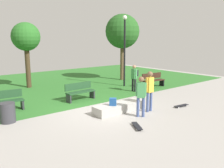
# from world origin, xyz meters

# --- Properties ---
(ground_plane) EXTENTS (28.00, 28.00, 0.00)m
(ground_plane) POSITION_xyz_m (0.00, 0.00, 0.00)
(ground_plane) COLOR #9E9993
(grass_lawn) EXTENTS (26.60, 12.97, 0.01)m
(grass_lawn) POSITION_xyz_m (0.00, 7.52, 0.00)
(grass_lawn) COLOR #2D6B28
(grass_lawn) RESTS_ON ground_plane
(concrete_ledge) EXTENTS (2.48, 0.71, 0.38)m
(concrete_ledge) POSITION_xyz_m (0.61, -0.59, 0.19)
(concrete_ledge) COLOR #A8A59E
(concrete_ledge) RESTS_ON ground_plane
(backpack_on_ledge) EXTENTS (0.34, 0.34, 0.32)m
(backpack_on_ledge) POSITION_xyz_m (0.17, -0.67, 0.54)
(backpack_on_ledge) COLOR #1E4C8C
(backpack_on_ledge) RESTS_ON concrete_ledge
(skater_performing_trick) EXTENTS (0.37, 0.36, 1.68)m
(skater_performing_trick) POSITION_xyz_m (0.83, -1.67, 0.98)
(skater_performing_trick) COLOR #3F5184
(skater_performing_trick) RESTS_ON ground_plane
(skater_watching) EXTENTS (0.43, 0.24, 1.79)m
(skater_watching) POSITION_xyz_m (1.65, -1.40, 1.06)
(skater_watching) COLOR #3F5184
(skater_watching) RESTS_ON ground_plane
(skateboard_by_ledge) EXTENTS (0.56, 0.80, 0.08)m
(skateboard_by_ledge) POSITION_xyz_m (-0.16, -2.45, 0.06)
(skateboard_by_ledge) COLOR black
(skateboard_by_ledge) RESTS_ON ground_plane
(skateboard_spare) EXTENTS (0.82, 0.30, 0.08)m
(skateboard_spare) POSITION_xyz_m (3.37, -1.89, 0.06)
(skateboard_spare) COLOR black
(skateboard_spare) RESTS_ON ground_plane
(park_bench_by_oak) EXTENTS (1.65, 0.70, 0.91)m
(park_bench_by_oak) POSITION_xyz_m (5.96, 2.15, 0.48)
(park_bench_by_oak) COLOR #331E14
(park_bench_by_oak) RESTS_ON ground_plane
(park_bench_center_lawn) EXTENTS (1.62, 0.54, 0.91)m
(park_bench_center_lawn) POSITION_xyz_m (0.33, 2.22, 0.48)
(park_bench_center_lawn) COLOR #1E4223
(park_bench_center_lawn) RESTS_ON ground_plane
(park_bench_far_right) EXTENTS (1.64, 0.62, 0.91)m
(park_bench_far_right) POSITION_xyz_m (-3.29, 2.68, 0.48)
(park_bench_far_right) COLOR #1E4223
(park_bench_far_right) RESTS_ON ground_plane
(tree_young_birch) EXTENTS (1.81, 1.81, 4.21)m
(tree_young_birch) POSITION_xyz_m (-0.52, 7.21, 3.22)
(tree_young_birch) COLOR #42301E
(tree_young_birch) RESTS_ON grass_lawn
(tree_leaning_ash) EXTENTS (2.58, 2.58, 5.02)m
(tree_leaning_ash) POSITION_xyz_m (6.24, 5.56, 3.69)
(tree_leaning_ash) COLOR brown
(tree_leaning_ash) RESTS_ON grass_lawn
(lamp_post) EXTENTS (0.28, 0.28, 4.66)m
(lamp_post) POSITION_xyz_m (4.67, 3.57, 2.80)
(lamp_post) COLOR black
(lamp_post) RESTS_ON ground_plane
(trash_bin) EXTENTS (0.58, 0.58, 0.77)m
(trash_bin) POSITION_xyz_m (-3.60, 1.10, 0.38)
(trash_bin) COLOR #333338
(trash_bin) RESTS_ON ground_plane
(pedestrian_with_backpack) EXTENTS (0.35, 0.43, 1.63)m
(pedestrian_with_backpack) POSITION_xyz_m (4.02, 1.94, 0.97)
(pedestrian_with_backpack) COLOR black
(pedestrian_with_backpack) RESTS_ON ground_plane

